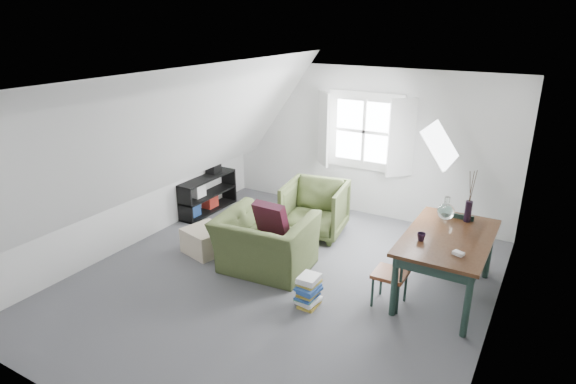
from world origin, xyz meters
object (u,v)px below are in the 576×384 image
Objects in this scene: armchair_far at (314,233)px; dining_chair_near at (393,273)px; ottoman at (206,240)px; magazine_stack at (309,291)px; armchair_near at (266,269)px; dining_chair_far at (458,239)px; dining_table at (448,244)px; media_shelf at (204,196)px.

dining_chair_near reaches higher than armchair_far.
magazine_stack reaches higher than ottoman.
armchair_far reaches higher than ottoman.
armchair_near is 2.61m from dining_chair_far.
armchair_near is 1.38× the size of dining_chair_far.
armchair_near is at bearing -170.47° from dining_table.
magazine_stack is at bearing -73.93° from armchair_far.
dining_table is at bearing 9.44° from ottoman.
magazine_stack is (1.94, -0.49, 0.01)m from ottoman.
dining_chair_near is (1.71, -1.33, 0.42)m from armchair_far.
armchair_near is at bearing 152.10° from magazine_stack.
dining_table is at bearing -170.93° from armchair_near.
media_shelf is (-4.28, 0.67, -0.41)m from dining_table.
dining_chair_far is at bearing 178.95° from dining_chair_near.
ottoman is (-1.08, -1.35, 0.18)m from armchair_far.
dining_chair_far is (3.26, 1.28, 0.27)m from ottoman.
armchair_far is 2.04m from magazine_stack.
dining_chair_far is 1.35m from dining_chair_near.
ottoman is 1.59m from media_shelf.
dining_chair_near reaches higher than armchair_near.
armchair_far is at bearing -108.43° from dining_chair_near.
dining_chair_far is at bearing -10.89° from armchair_far.
dining_chair_far reaches higher than magazine_stack.
dining_chair_near is (1.76, 0.03, 0.42)m from armchair_near.
armchair_far is at bearing -15.08° from dining_chair_far.
ottoman is at bearing 8.21° from dining_chair_far.
armchair_far is 2.43× the size of magazine_stack.
media_shelf is at bearing -35.58° from armchair_near.
armchair_far is 1.69× the size of ottoman.
ottoman is at bearing -137.64° from armchair_far.
dining_table is 4.36m from media_shelf.
dining_chair_far is (-0.01, 0.74, -0.24)m from dining_table.
magazine_stack is (0.86, -1.84, 0.19)m from armchair_far.
armchair_far is 0.75× the size of media_shelf.
armchair_near is 1.30× the size of armchair_far.
armchair_near is 3.14× the size of magazine_stack.
magazine_stack is (-1.32, -1.04, -0.51)m from dining_table.
magazine_stack is at bearing -39.22° from dining_chair_near.
magazine_stack is (-1.32, -1.77, -0.26)m from dining_chair_far.
ottoman is at bearing -52.29° from media_shelf.
media_shelf is 3.42m from magazine_stack.
dining_chair_near is (-0.47, -1.26, -0.04)m from dining_chair_far.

